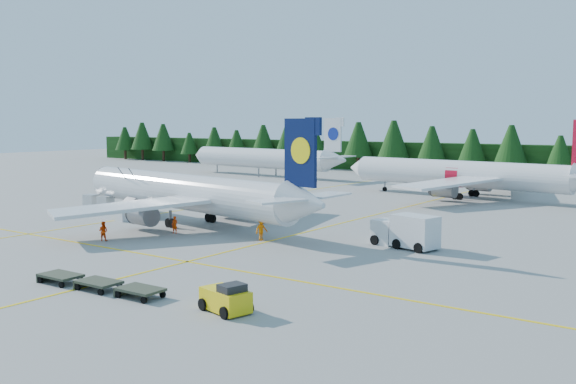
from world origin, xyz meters
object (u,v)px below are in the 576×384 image
Objects in this scene: airliner_navy at (179,192)px; airstairs at (122,210)px; service_truck at (405,231)px; baggage_tug at (226,298)px; airliner_red at (453,174)px.

airstairs is at bearing -158.22° from airliner_navy.
airstairs reaches higher than service_truck.
airliner_navy is 31.72m from baggage_tug.
airliner_red reaches higher than airstairs.
airliner_red is 59.10m from baggage_tug.
baggage_tug is at bearing -73.95° from airliner_red.
service_truck is 1.90× the size of baggage_tug.
airliner_navy is 11.31× the size of baggage_tug.
airliner_navy and airliner_red have the same top height.
airstairs is at bearing -161.39° from service_truck.
airliner_navy reaches higher than service_truck.
baggage_tug is at bearing -76.76° from service_truck.
baggage_tug is at bearing -30.45° from airliner_navy.
airliner_red reaches higher than baggage_tug.
airliner_red reaches higher than service_truck.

